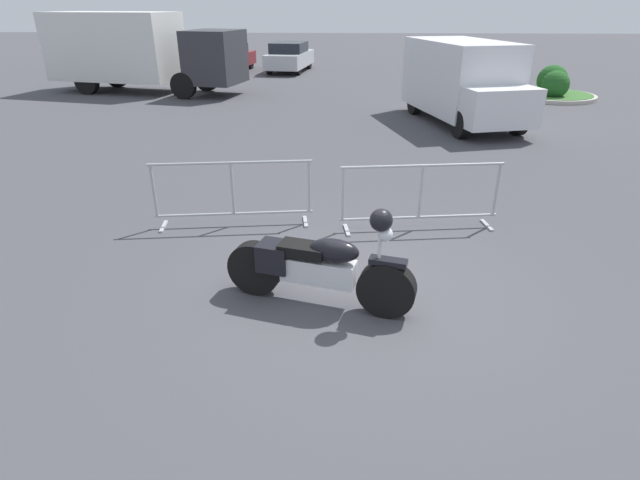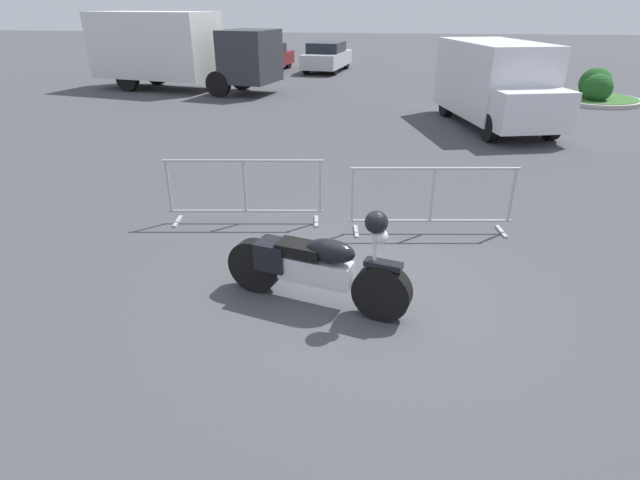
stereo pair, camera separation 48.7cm
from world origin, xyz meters
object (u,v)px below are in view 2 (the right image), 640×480
(parked_car_silver, at_px, (327,57))
(crowd_barrier_near, at_px, (245,190))
(box_truck, at_px, (174,48))
(parked_car_black, at_px, (158,54))
(motorcycle, at_px, (315,266))
(delivery_van, at_px, (495,82))
(pedestrian, at_px, (521,62))
(crowd_barrier_far, at_px, (432,199))
(parked_car_maroon, at_px, (268,57))
(parked_car_red, at_px, (212,56))

(parked_car_silver, bearing_deg, crowd_barrier_near, -169.25)
(box_truck, relative_size, parked_car_black, 1.75)
(motorcycle, distance_m, parked_car_black, 25.75)
(delivery_van, bearing_deg, pedestrian, 148.60)
(crowd_barrier_near, bearing_deg, crowd_barrier_far, 0.00)
(box_truck, relative_size, parked_car_silver, 1.78)
(crowd_barrier_far, relative_size, box_truck, 0.32)
(motorcycle, xyz_separation_m, crowd_barrier_near, (-1.48, 2.27, 0.06))
(crowd_barrier_near, relative_size, box_truck, 0.32)
(crowd_barrier_near, xyz_separation_m, delivery_van, (5.19, 8.06, 0.68))
(crowd_barrier_far, relative_size, parked_car_maroon, 0.60)
(crowd_barrier_far, bearing_deg, motorcycle, -123.13)
(motorcycle, height_order, box_truck, box_truck)
(crowd_barrier_far, distance_m, pedestrian, 17.79)
(crowd_barrier_near, xyz_separation_m, parked_car_silver, (-1.19, 20.17, 0.18))
(parked_car_black, bearing_deg, motorcycle, -144.56)
(parked_car_red, bearing_deg, parked_car_silver, -84.05)
(crowd_barrier_near, relative_size, parked_car_black, 0.55)
(parked_car_red, height_order, parked_car_silver, parked_car_silver)
(motorcycle, distance_m, delivery_van, 11.00)
(parked_car_maroon, xyz_separation_m, parked_car_silver, (3.15, 0.11, 0.05))
(parked_car_maroon, bearing_deg, parked_car_red, 92.60)
(pedestrian, bearing_deg, box_truck, 57.63)
(parked_car_black, bearing_deg, pedestrian, -92.91)
(delivery_van, distance_m, parked_car_red, 17.65)
(pedestrian, bearing_deg, motorcycle, 114.03)
(crowd_barrier_far, distance_m, parked_car_maroon, 21.35)
(parked_car_maroon, relative_size, parked_car_silver, 0.93)
(parked_car_silver, bearing_deg, parked_car_black, 95.70)
(parked_car_black, bearing_deg, parked_car_silver, -84.30)
(motorcycle, relative_size, parked_car_maroon, 0.54)
(motorcycle, distance_m, parked_car_silver, 22.60)
(box_truck, distance_m, parked_car_silver, 8.88)
(motorcycle, xyz_separation_m, parked_car_silver, (-2.68, 22.44, 0.24))
(crowd_barrier_far, height_order, parked_car_silver, parked_car_silver)
(crowd_barrier_far, xyz_separation_m, parked_car_black, (-13.60, 20.44, 0.19))
(crowd_barrier_near, relative_size, pedestrian, 1.49)
(parked_car_black, height_order, parked_car_maroon, parked_car_black)
(crowd_barrier_near, height_order, parked_car_black, parked_car_black)
(delivery_van, xyz_separation_m, parked_car_maroon, (-9.53, 12.00, -0.55))
(crowd_barrier_far, bearing_deg, parked_car_maroon, 110.01)
(crowd_barrier_near, bearing_deg, box_truck, 116.47)
(parked_car_black, bearing_deg, box_truck, -143.36)
(box_truck, height_order, parked_car_silver, box_truck)
(crowd_barrier_far, distance_m, delivery_van, 8.39)
(crowd_barrier_near, relative_size, parked_car_maroon, 0.60)
(motorcycle, xyz_separation_m, delivery_van, (3.71, 10.33, 0.74))
(parked_car_red, relative_size, parked_car_silver, 0.93)
(parked_car_red, distance_m, parked_car_maroon, 3.16)
(motorcycle, relative_size, pedestrian, 1.35)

